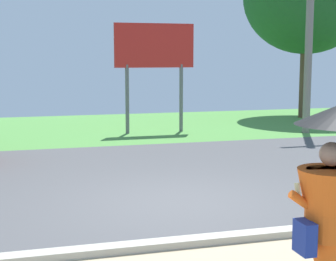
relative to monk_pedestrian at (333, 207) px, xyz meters
name	(u,v)px	position (x,y,z in m)	size (l,w,h in m)	color
ground_plane	(142,170)	(-0.16, 7.19, -1.14)	(40.00, 22.00, 0.20)	#4C4C4F
monk_pedestrian	(333,207)	(0.00, 0.00, 0.00)	(1.07, 0.98, 2.13)	#E55B19
utility_pole	(310,14)	(6.21, 11.13, 2.68)	(1.80, 0.24, 7.20)	gray
roadside_billboard	(154,53)	(1.49, 12.53, 1.45)	(2.60, 0.12, 3.50)	slate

